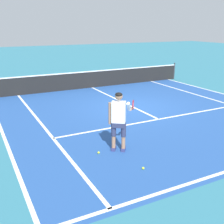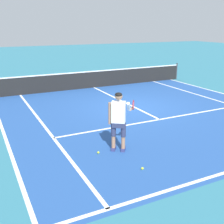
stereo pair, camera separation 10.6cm
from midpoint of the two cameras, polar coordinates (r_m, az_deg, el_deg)
name	(u,v)px [view 1 (the left image)]	position (r m, az deg, el deg)	size (l,w,h in m)	color
ground_plane	(132,107)	(12.35, 3.94, 1.05)	(80.00, 80.00, 0.00)	teal
court_inner_surface	(142,111)	(11.76, 5.78, 0.17)	(10.98, 10.82, 0.00)	#234C93
line_service	(159,119)	(10.83, 9.19, -1.46)	(8.23, 0.10, 0.01)	white
line_centre_service	(119,100)	(13.42, 1.12, 2.43)	(0.10, 6.40, 0.01)	white
line_singles_left	(44,127)	(10.21, -14.03, -2.94)	(0.10, 10.42, 0.01)	white
line_singles_right	(213,100)	(14.35, 19.74, 2.39)	(0.10, 10.42, 0.01)	white
line_doubles_left	(3,133)	(10.03, -21.68, -4.06)	(0.10, 10.42, 0.01)	white
tennis_net	(92,79)	(16.13, -4.31, 6.72)	(11.96, 0.08, 1.07)	#333338
tennis_player	(119,118)	(7.76, 1.05, -1.15)	(1.10, 0.84, 1.71)	navy
tennis_ball_near_feet	(99,153)	(7.92, -3.14, -8.25)	(0.07, 0.07, 0.07)	#CCE02D
tennis_ball_by_baseline	(143,168)	(7.15, 5.94, -11.33)	(0.07, 0.07, 0.07)	#CCE02D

